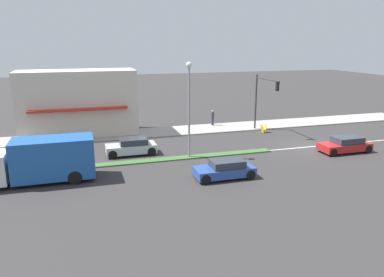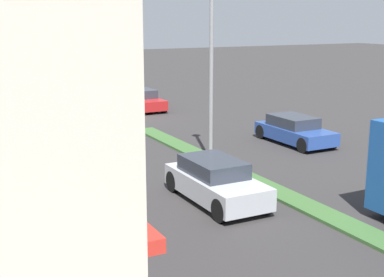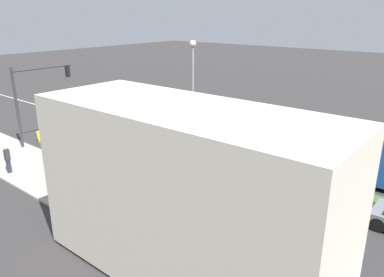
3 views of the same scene
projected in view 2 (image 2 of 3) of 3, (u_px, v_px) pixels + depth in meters
ground_plane at (330, 218)px, 15.43m from camera, size 160.00×160.00×0.00m
lane_marking_center at (118, 117)px, 31.01m from camera, size 0.16×60.00×0.01m
traffic_signal_main at (7, 55)px, 26.04m from camera, size 4.59×0.34×5.60m
street_lamp at (211, 41)px, 20.45m from camera, size 0.44×0.44×7.37m
warning_aframe_sign at (15, 123)px, 27.05m from camera, size 0.45×0.53×0.84m
coupe_blue at (295, 130)px, 24.50m from camera, size 1.79×4.00×1.26m
sedan_silver at (216, 181)px, 16.72m from camera, size 1.73×4.00×1.35m
hatchback_red at (141, 100)px, 33.50m from camera, size 1.82×4.25×1.29m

